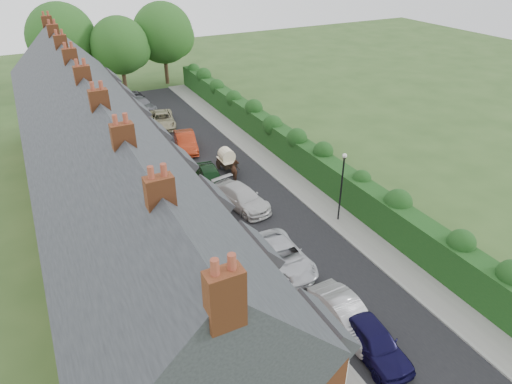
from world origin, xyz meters
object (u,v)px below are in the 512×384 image
(horse, at_px, (236,171))
(car_navy, at_px, (373,340))
(car_beige, at_px, (162,120))
(horse_cart, at_px, (227,158))
(car_silver_a, at_px, (345,314))
(car_silver_b, at_px, (284,256))
(car_white, at_px, (242,197))
(car_black, at_px, (137,98))
(car_green, at_px, (210,178))
(car_grey, at_px, (141,104))
(lamppost, at_px, (342,179))
(car_red, at_px, (186,142))

(horse, bearing_deg, car_navy, 100.77)
(car_beige, distance_m, horse_cart, 12.53)
(car_silver_a, distance_m, horse, 17.19)
(car_silver_b, bearing_deg, car_white, 85.45)
(car_navy, xyz_separation_m, car_black, (-0.70, 41.72, -0.09))
(car_green, bearing_deg, car_white, -67.88)
(car_navy, bearing_deg, horse, 89.35)
(car_grey, bearing_deg, horse_cart, -94.03)
(lamppost, distance_m, car_black, 32.22)
(lamppost, height_order, car_beige, lamppost)
(car_beige, bearing_deg, car_red, -77.40)
(lamppost, height_order, car_red, lamppost)
(car_silver_a, bearing_deg, horse, 82.34)
(car_silver_a, bearing_deg, car_navy, -87.35)
(car_grey, bearing_deg, car_white, -99.28)
(car_silver_a, xyz_separation_m, car_silver_b, (-0.36, 5.60, -0.04))
(car_navy, distance_m, car_grey, 39.21)
(car_red, bearing_deg, lamppost, -60.53)
(car_red, relative_size, horse, 2.89)
(lamppost, xyz_separation_m, car_navy, (-5.42, -10.20, -2.51))
(car_green, bearing_deg, car_black, 98.79)
(horse, bearing_deg, car_green, 22.14)
(car_navy, height_order, car_beige, car_navy)
(car_beige, relative_size, car_grey, 1.09)
(car_navy, bearing_deg, car_silver_b, 98.19)
(lamppost, bearing_deg, car_red, 108.42)
(lamppost, height_order, car_green, lamppost)
(car_white, relative_size, horse_cart, 1.90)
(car_white, bearing_deg, car_silver_b, -107.64)
(car_silver_a, xyz_separation_m, car_black, (-0.56, 39.72, -0.08))
(horse_cart, bearing_deg, car_white, -103.56)
(car_grey, relative_size, car_black, 1.19)
(car_navy, relative_size, car_red, 0.95)
(lamppost, bearing_deg, car_beige, 103.65)
(car_silver_a, height_order, car_black, car_silver_a)
(car_navy, relative_size, car_grey, 0.96)
(car_red, xyz_separation_m, horse_cart, (1.67, -5.59, 0.34))
(car_green, height_order, car_grey, car_green)
(car_silver_b, relative_size, car_grey, 1.09)
(car_grey, relative_size, horse, 2.86)
(car_navy, distance_m, car_white, 14.98)
(car_black, xyz_separation_m, horse, (2.37, -22.63, 0.02))
(car_navy, xyz_separation_m, horse, (1.67, 19.09, -0.08))
(car_navy, distance_m, horse_cart, 20.97)
(car_silver_b, xyz_separation_m, car_black, (-0.19, 34.12, -0.04))
(car_navy, distance_m, car_beige, 33.29)
(car_silver_a, distance_m, car_silver_b, 5.61)
(car_green, bearing_deg, car_navy, -79.20)
(car_green, height_order, car_beige, car_green)
(car_red, relative_size, car_black, 1.19)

